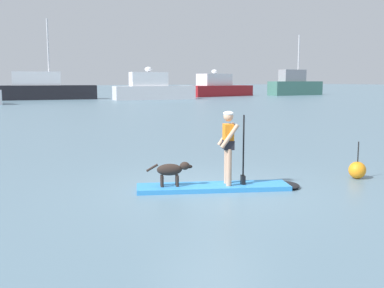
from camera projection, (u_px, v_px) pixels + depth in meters
ground_plane at (213, 189)px, 10.28m from camera, size 400.00×400.00×0.00m
paddleboard at (223, 187)px, 10.30m from camera, size 3.70×2.05×0.10m
person_paddler at (229, 142)px, 10.17m from camera, size 0.68×0.59×1.65m
dog at (172, 170)px, 10.11m from camera, size 0.97×0.45×0.54m
moored_boat_far_port at (43, 89)px, 56.79m from camera, size 12.74×4.24×9.85m
moored_boat_center at (153, 89)px, 56.80m from camera, size 10.27×3.81×4.02m
moored_boat_far_starboard at (218, 88)px, 68.79m from camera, size 11.70×5.50×3.96m
moored_boat_port at (295, 85)px, 73.25m from camera, size 9.32×2.46×9.45m
marker_buoy at (357, 170)px, 11.37m from camera, size 0.42×0.42×0.92m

